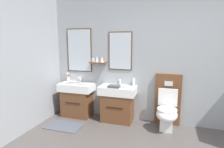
% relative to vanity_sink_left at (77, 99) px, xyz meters
% --- Properties ---
extents(wall_back, '(5.21, 0.27, 2.79)m').
position_rel_vanity_sink_left_xyz_m(wall_back, '(1.95, 0.23, 1.01)').
color(wall_back, '#999EA3').
rests_on(wall_back, ground).
extents(bath_mat, '(0.68, 0.44, 0.01)m').
position_rel_vanity_sink_left_xyz_m(bath_mat, '(-0.00, -0.56, -0.38)').
color(bath_mat, '#474C56').
rests_on(bath_mat, ground).
extents(vanity_sink_left, '(0.72, 0.43, 0.72)m').
position_rel_vanity_sink_left_xyz_m(vanity_sink_left, '(0.00, 0.00, 0.00)').
color(vanity_sink_left, brown).
rests_on(vanity_sink_left, ground).
extents(tap_on_left_sink, '(0.03, 0.13, 0.11)m').
position_rel_vanity_sink_left_xyz_m(tap_on_left_sink, '(-0.00, 0.15, 0.41)').
color(tap_on_left_sink, silver).
rests_on(tap_on_left_sink, vanity_sink_left).
extents(vanity_sink_right, '(0.72, 0.43, 0.72)m').
position_rel_vanity_sink_left_xyz_m(vanity_sink_right, '(0.91, 0.00, 0.00)').
color(vanity_sink_right, brown).
rests_on(vanity_sink_right, ground).
extents(tap_on_right_sink, '(0.03, 0.13, 0.11)m').
position_rel_vanity_sink_left_xyz_m(tap_on_right_sink, '(0.91, 0.15, 0.41)').
color(tap_on_right_sink, silver).
rests_on(tap_on_right_sink, vanity_sink_right).
extents(toilet, '(0.48, 0.62, 1.00)m').
position_rel_vanity_sink_left_xyz_m(toilet, '(1.87, -0.03, -0.01)').
color(toilet, brown).
rests_on(toilet, ground).
extents(toothbrush_cup, '(0.07, 0.07, 0.19)m').
position_rel_vanity_sink_left_xyz_m(toothbrush_cup, '(-0.28, 0.13, 0.40)').
color(toothbrush_cup, silver).
rests_on(toothbrush_cup, vanity_sink_left).
extents(soap_dispenser, '(0.06, 0.06, 0.18)m').
position_rel_vanity_sink_left_xyz_m(soap_dispenser, '(1.20, 0.14, 0.41)').
color(soap_dispenser, white).
rests_on(soap_dispenser, vanity_sink_right).
extents(folded_hand_towel, '(0.22, 0.16, 0.04)m').
position_rel_vanity_sink_left_xyz_m(folded_hand_towel, '(0.87, -0.11, 0.36)').
color(folded_hand_towel, '#47474C').
rests_on(folded_hand_towel, vanity_sink_right).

